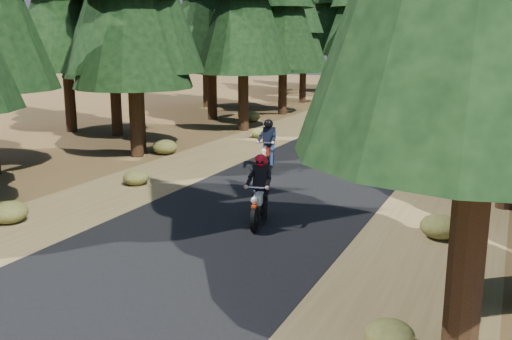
# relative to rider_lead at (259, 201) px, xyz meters

# --- Properties ---
(ground) EXTENTS (120.00, 120.00, 0.00)m
(ground) POSITION_rel_rider_lead_xyz_m (-0.58, -0.45, -0.58)
(ground) COLOR #4C381B
(ground) RESTS_ON ground
(road) EXTENTS (6.00, 100.00, 0.01)m
(road) POSITION_rel_rider_lead_xyz_m (-0.58, 4.55, -0.57)
(road) COLOR black
(road) RESTS_ON ground
(shoulder_l) EXTENTS (3.20, 100.00, 0.01)m
(shoulder_l) POSITION_rel_rider_lead_xyz_m (-5.18, 4.55, -0.58)
(shoulder_l) COLOR brown
(shoulder_l) RESTS_ON ground
(shoulder_r) EXTENTS (3.20, 100.00, 0.01)m
(shoulder_r) POSITION_rel_rider_lead_xyz_m (4.02, 4.55, -0.58)
(shoulder_r) COLOR brown
(shoulder_r) RESTS_ON ground
(understory_shrubs) EXTENTS (15.60, 32.58, 0.65)m
(understory_shrubs) POSITION_rel_rider_lead_xyz_m (0.07, 6.43, -0.31)
(understory_shrubs) COLOR #474C1E
(understory_shrubs) RESTS_ON ground
(rider_lead) EXTENTS (1.02, 2.01, 1.72)m
(rider_lead) POSITION_rel_rider_lead_xyz_m (0.00, 0.00, 0.00)
(rider_lead) COLOR silver
(rider_lead) RESTS_ON road
(rider_follow) EXTENTS (0.99, 2.06, 1.77)m
(rider_follow) POSITION_rel_rider_lead_xyz_m (-2.19, 5.54, 0.02)
(rider_follow) COLOR maroon
(rider_follow) RESTS_ON road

